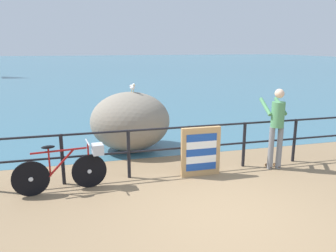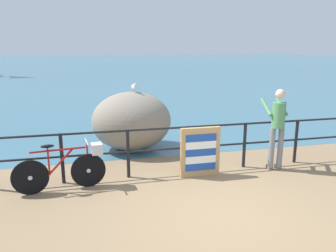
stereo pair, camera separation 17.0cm
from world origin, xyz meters
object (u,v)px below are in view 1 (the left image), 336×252
at_px(seagull, 132,87).
at_px(folded_deckchair_stack, 201,152).
at_px(bicycle, 69,167).
at_px(person_at_railing, 277,125).
at_px(breakwater_boulder_main, 130,121).

bearing_deg(seagull, folded_deckchair_stack, 17.72).
distance_m(folded_deckchair_stack, seagull, 2.68).
relative_size(bicycle, person_at_railing, 0.95).
bearing_deg(breakwater_boulder_main, person_at_railing, -37.57).
relative_size(bicycle, folded_deckchair_stack, 1.63).
xyz_separation_m(folded_deckchair_stack, seagull, (-1.06, 2.18, 1.13)).
xyz_separation_m(breakwater_boulder_main, seagull, (0.08, -0.00, 0.90)).
bearing_deg(breakwater_boulder_main, seagull, -1.30).
bearing_deg(person_at_railing, folded_deckchair_stack, 93.41).
height_order(person_at_railing, folded_deckchair_stack, person_at_railing).
bearing_deg(person_at_railing, seagull, 55.93).
xyz_separation_m(bicycle, person_at_railing, (4.37, 0.05, 0.53)).
relative_size(bicycle, breakwater_boulder_main, 0.82).
xyz_separation_m(folded_deckchair_stack, breakwater_boulder_main, (-1.14, 2.18, 0.24)).
distance_m(bicycle, breakwater_boulder_main, 2.73).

